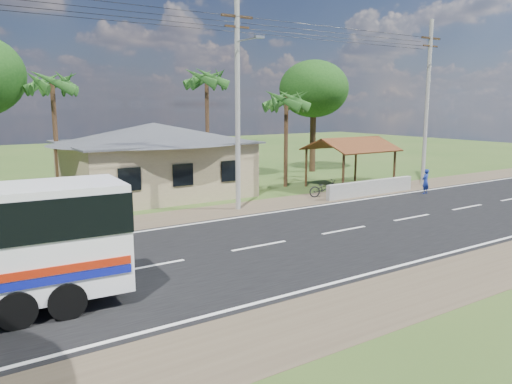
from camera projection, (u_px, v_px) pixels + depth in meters
ground at (259, 246)px, 19.53m from camera, size 120.00×120.00×0.00m
road at (259, 246)px, 19.52m from camera, size 120.00×16.00×0.03m
house at (154, 152)px, 30.29m from camera, size 12.40×10.00×5.00m
waiting_shed at (351, 146)px, 33.09m from camera, size 5.20×4.48×3.35m
concrete_barrier at (371, 188)px, 30.56m from camera, size 7.00×0.30×0.90m
utility_poles at (232, 99)px, 25.30m from camera, size 32.80×2.22×11.00m
palm_near at (286, 101)px, 32.73m from camera, size 2.80×2.80×6.70m
palm_mid at (207, 80)px, 34.28m from camera, size 2.80×2.80×8.20m
palm_far at (52, 84)px, 29.34m from camera, size 2.80×2.80×7.70m
tree_behind_shed at (314, 89)px, 40.20m from camera, size 5.60×5.60×9.02m
motorcycle at (325, 188)px, 29.88m from camera, size 2.09×1.26×1.04m
person at (425, 182)px, 30.81m from camera, size 0.62×0.45×1.56m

